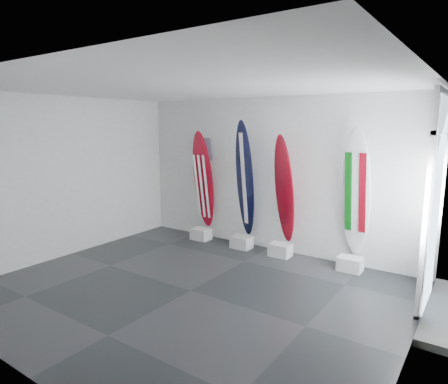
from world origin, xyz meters
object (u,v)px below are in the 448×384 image
Objects in this scene: surfboard_swiss at (284,190)px; surfboard_italy at (356,193)px; surfboard_navy at (245,179)px; surfboard_usa at (203,180)px.

surfboard_italy is (1.32, 0.00, 0.07)m from surfboard_swiss.
surfboard_italy is (2.19, 0.00, -0.06)m from surfboard_navy.
surfboard_usa reaches higher than surfboard_swiss.
surfboard_swiss is 1.33m from surfboard_italy.
surfboard_navy is 1.12× the size of surfboard_swiss.
surfboard_usa is at bearing -174.38° from surfboard_italy.
surfboard_navy is at bearing -174.38° from surfboard_italy.
surfboard_navy is 0.88m from surfboard_swiss.
surfboard_italy reaches higher than surfboard_swiss.
surfboard_swiss is 0.94× the size of surfboard_italy.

